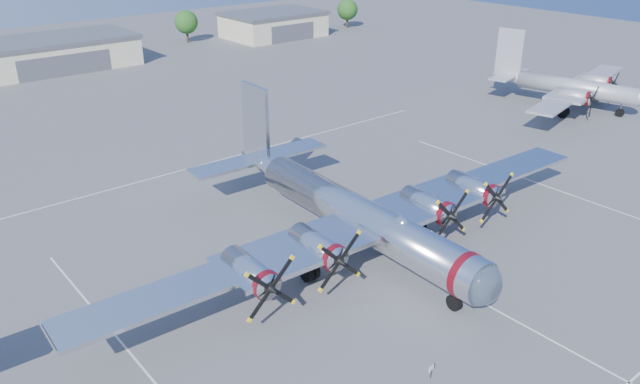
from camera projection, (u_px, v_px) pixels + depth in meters
ground at (374, 244)px, 52.80m from camera, size 260.00×260.00×0.00m
parking_lines at (389, 252)px, 51.57m from camera, size 60.00×50.08×0.01m
hangar_center at (50, 53)px, 109.36m from camera, size 28.60×14.60×5.40m
hangar_east at (273, 24)px, 137.05m from camera, size 20.60×14.60×5.40m
tree_east at (186, 22)px, 130.29m from camera, size 4.80×4.80×6.64m
tree_far_east at (347, 10)px, 146.58m from camera, size 4.80×4.80×6.64m
main_bomber_b29 at (349, 246)px, 52.44m from camera, size 50.13×35.20×10.83m
twin_engine_east at (565, 107)px, 89.09m from camera, size 36.04×29.26×10.09m
info_placard at (431, 370)px, 37.43m from camera, size 0.48×0.11×0.92m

